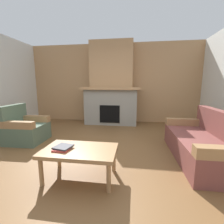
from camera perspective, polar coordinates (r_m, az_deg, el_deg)
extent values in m
plane|color=brown|center=(2.97, -7.91, -16.00)|extent=(9.00, 9.00, 0.00)
cube|color=tan|center=(5.62, 0.33, 10.44)|extent=(6.00, 0.12, 2.70)
cube|color=gray|center=(5.26, -0.28, 2.02)|extent=(1.70, 0.70, 1.15)
cube|color=black|center=(4.97, -0.84, -0.72)|extent=(0.64, 0.08, 0.56)
cube|color=tan|center=(5.16, -0.37, 8.72)|extent=(1.90, 0.82, 0.08)
cube|color=tan|center=(5.35, -0.13, 17.08)|extent=(1.40, 0.50, 1.47)
cube|color=brown|center=(3.20, 29.58, -11.42)|extent=(0.86, 1.81, 0.40)
cube|color=brown|center=(3.23, 35.83, -3.95)|extent=(0.18, 1.80, 0.45)
cube|color=#997047|center=(3.86, 25.43, -3.32)|extent=(0.84, 0.17, 0.15)
cube|color=#4C604C|center=(4.10, -28.70, -6.83)|extent=(0.79, 0.79, 0.40)
cube|color=#4C604C|center=(4.20, -32.65, -0.86)|extent=(0.17, 0.76, 0.45)
cube|color=#997047|center=(3.79, -31.70, -4.06)|extent=(0.76, 0.17, 0.15)
cube|color=#997047|center=(4.29, -26.66, -2.19)|extent=(0.76, 0.17, 0.15)
cube|color=#997047|center=(2.23, -11.74, -13.73)|extent=(1.00, 0.60, 0.05)
cylinder|color=#997047|center=(2.32, -24.62, -19.44)|extent=(0.06, 0.06, 0.38)
cylinder|color=#997047|center=(2.03, -1.23, -23.03)|extent=(0.06, 0.06, 0.38)
cylinder|color=#997047|center=(2.69, -18.95, -14.90)|extent=(0.06, 0.06, 0.38)
cylinder|color=#997047|center=(2.44, 0.69, -16.97)|extent=(0.06, 0.06, 0.38)
cube|color=#B23833|center=(2.25, -17.97, -12.88)|extent=(0.21, 0.19, 0.02)
cube|color=#2D2D33|center=(2.26, -17.51, -12.09)|extent=(0.26, 0.25, 0.02)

